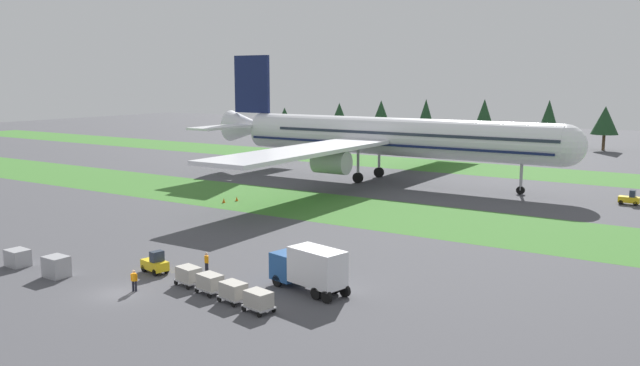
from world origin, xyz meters
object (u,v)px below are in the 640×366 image
cargo_dolly_second (210,282)px  ground_crew_marshaller (207,262)px  cargo_dolly_third (233,291)px  ground_crew_loader (134,280)px  airliner (381,136)px  cargo_dolly_fourth (259,300)px  taxiway_marker_0 (224,200)px  uld_container_0 (18,258)px  baggage_tug (155,264)px  uld_container_1 (56,267)px  catering_truck (309,267)px  pushback_tractor (630,199)px  cargo_dolly_lead (189,274)px  taxiway_marker_1 (237,199)px

cargo_dolly_second → ground_crew_marshaller: (-4.13, 4.09, 0.03)m
cargo_dolly_third → ground_crew_loader: size_ratio=1.41×
airliner → ground_crew_marshaller: size_ratio=44.44×
cargo_dolly_fourth → taxiway_marker_0: cargo_dolly_fourth is taller
uld_container_0 → cargo_dolly_fourth: bearing=5.5°
airliner → cargo_dolly_second: 59.77m
cargo_dolly_third → taxiway_marker_0: (-26.99, 29.85, -0.59)m
cargo_dolly_fourth → ground_crew_loader: size_ratio=1.41×
cargo_dolly_fourth → ground_crew_loader: ground_crew_loader is taller
baggage_tug → uld_container_1: 8.14m
ground_crew_loader → catering_truck: bearing=-172.9°
cargo_dolly_third → airliner: bearing=28.8°
ground_crew_loader → pushback_tractor: bearing=-140.5°
pushback_tractor → ground_crew_marshaller: pushback_tractor is taller
ground_crew_loader → uld_container_1: (-8.51, -0.93, -0.06)m
catering_truck → ground_crew_loader: catering_truck is taller
pushback_tractor → taxiway_marker_0: bearing=121.3°
baggage_tug → uld_container_0: bearing=125.2°
baggage_tug → uld_container_0: baggage_tug is taller
baggage_tug → cargo_dolly_third: size_ratio=1.14×
cargo_dolly_lead → pushback_tractor: size_ratio=0.94×
pushback_tractor → taxiway_marker_0: pushback_tractor is taller
cargo_dolly_lead → catering_truck: bearing=-53.9°
cargo_dolly_second → ground_crew_loader: 6.09m
ground_crew_marshaller → ground_crew_loader: (-1.27, -6.92, 0.00)m
pushback_tractor → taxiway_marker_1: bearing=119.8°
ground_crew_marshaller → airliner: bearing=116.9°
airliner → ground_crew_marshaller: (10.98, -53.37, -6.49)m
pushback_tractor → airliner: bearing=90.0°
airliner → ground_crew_loader: 61.41m
cargo_dolly_fourth → ground_crew_marshaller: (-9.81, 5.26, 0.03)m
baggage_tug → airliner: bearing=19.1°
cargo_dolly_third → catering_truck: bearing=-20.6°
uld_container_0 → uld_container_1: (5.77, -0.15, 0.14)m
uld_container_1 → taxiway_marker_0: uld_container_1 is taller
baggage_tug → catering_truck: catering_truck is taller
cargo_dolly_lead → ground_crew_marshaller: ground_crew_marshaller is taller
catering_truck → uld_container_1: (-20.05, -8.43, -1.07)m
taxiway_marker_0 → uld_container_0: bearing=-82.3°
uld_container_1 → cargo_dolly_second: bearing=15.1°
uld_container_0 → taxiway_marker_0: uld_container_0 is taller
taxiway_marker_1 → uld_container_1: bearing=-74.6°
taxiway_marker_1 → taxiway_marker_0: bearing=-107.3°
baggage_tug → cargo_dolly_fourth: baggage_tug is taller
cargo_dolly_second → cargo_dolly_fourth: size_ratio=1.00×
cargo_dolly_fourth → catering_truck: 5.95m
airliner → cargo_dolly_lead: 58.55m
catering_truck → ground_crew_marshaller: 10.34m
baggage_tug → taxiway_marker_0: baggage_tug is taller
airliner → uld_container_0: bearing=-4.4°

